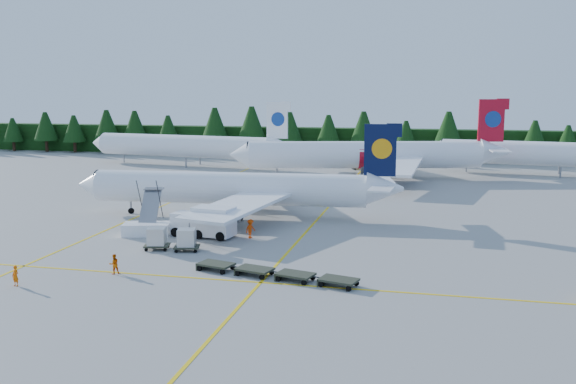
% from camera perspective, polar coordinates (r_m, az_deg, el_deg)
% --- Properties ---
extents(ground, '(320.00, 320.00, 0.00)m').
position_cam_1_polar(ground, '(55.53, -6.81, -5.79)').
color(ground, gray).
rests_on(ground, ground).
extents(taxi_stripe_a, '(0.25, 120.00, 0.01)m').
position_cam_1_polar(taxi_stripe_a, '(78.79, -11.53, -1.41)').
color(taxi_stripe_a, yellow).
rests_on(taxi_stripe_a, ground).
extents(taxi_stripe_b, '(0.25, 120.00, 0.01)m').
position_cam_1_polar(taxi_stripe_b, '(72.92, 2.95, -2.09)').
color(taxi_stripe_b, yellow).
rests_on(taxi_stripe_b, ground).
extents(taxi_stripe_cross, '(80.00, 0.25, 0.01)m').
position_cam_1_polar(taxi_stripe_cross, '(50.15, -9.13, -7.49)').
color(taxi_stripe_cross, yellow).
rests_on(taxi_stripe_cross, ground).
extents(treeline_hedge, '(220.00, 4.00, 6.00)m').
position_cam_1_polar(treeline_hedge, '(134.17, 5.03, 4.40)').
color(treeline_hedge, black).
rests_on(treeline_hedge, ground).
extents(airliner_navy, '(36.21, 29.71, 10.53)m').
position_cam_1_polar(airliner_navy, '(72.08, -5.72, 0.30)').
color(airliner_navy, white).
rests_on(airliner_navy, ground).
extents(airliner_red, '(42.38, 34.45, 12.54)m').
position_cam_1_polar(airliner_red, '(101.86, 6.43, 3.26)').
color(airliner_red, white).
rests_on(airliner_red, ground).
extents(airliner_far_left, '(40.66, 9.17, 11.86)m').
position_cam_1_polar(airliner_far_left, '(120.82, -9.78, 4.10)').
color(airliner_far_left, white).
rests_on(airliner_far_left, ground).
extents(airliner_far_right, '(39.87, 8.65, 11.62)m').
position_cam_1_polar(airliner_far_right, '(113.70, 21.53, 3.23)').
color(airliner_far_right, white).
rests_on(airliner_far_right, ground).
extents(airstairs, '(4.97, 6.76, 4.09)m').
position_cam_1_polar(airstairs, '(64.97, -12.40, -2.91)').
color(airstairs, white).
rests_on(airstairs, ground).
extents(service_truck, '(6.48, 3.17, 3.00)m').
position_cam_1_polar(service_truck, '(62.90, -7.53, -2.62)').
color(service_truck, silver).
rests_on(service_truck, ground).
extents(dolly_train, '(13.22, 4.34, 0.16)m').
position_cam_1_polar(dolly_train, '(49.21, -1.19, -7.08)').
color(dolly_train, '#35392A').
rests_on(dolly_train, ground).
extents(uld_pair, '(5.28, 2.24, 1.67)m').
position_cam_1_polar(uld_pair, '(58.15, -10.30, -4.04)').
color(uld_pair, '#35392A').
rests_on(uld_pair, ground).
extents(crew_a, '(0.63, 0.48, 1.55)m').
position_cam_1_polar(crew_a, '(51.26, -23.07, -6.87)').
color(crew_a, '#F66205').
rests_on(crew_a, ground).
extents(crew_b, '(0.97, 0.97, 1.58)m').
position_cam_1_polar(crew_b, '(51.99, -15.20, -6.20)').
color(crew_b, '#E85F04').
rests_on(crew_b, ground).
extents(crew_c, '(0.82, 0.92, 1.86)m').
position_cam_1_polar(crew_c, '(61.86, -3.36, -3.28)').
color(crew_c, '#E13D04').
rests_on(crew_c, ground).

